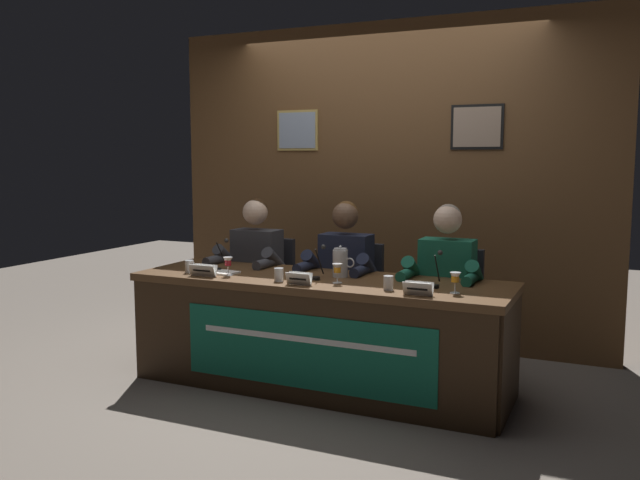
{
  "coord_description": "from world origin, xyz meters",
  "views": [
    {
      "loc": [
        1.8,
        -3.95,
        1.52
      ],
      "look_at": [
        0.0,
        0.0,
        0.99
      ],
      "focal_mm": 37.57,
      "sensor_mm": 36.0,
      "label": 1
    }
  ],
  "objects_px": {
    "nameplate_left": "(203,270)",
    "juice_glass_right": "(455,279)",
    "chair_center": "(352,306)",
    "water_cup_center": "(279,275)",
    "microphone_center": "(318,267)",
    "nameplate_center": "(299,279)",
    "nameplate_right": "(418,289)",
    "water_cup_right": "(388,284)",
    "conference_table": "(314,317)",
    "panelist_right": "(444,282)",
    "water_cup_left": "(189,267)",
    "microphone_right": "(436,275)",
    "document_stack_left": "(222,272)",
    "panelist_left": "(252,267)",
    "juice_glass_center": "(337,270)",
    "juice_glass_left": "(228,263)",
    "panelist_center": "(342,274)",
    "chair_left": "(265,298)",
    "water_pitcher_central": "(340,263)",
    "chair_right": "(450,316)",
    "microphone_left": "(220,260)"
  },
  "relations": [
    {
      "from": "chair_center",
      "to": "water_cup_right",
      "type": "relative_size",
      "value": 10.44
    },
    {
      "from": "water_cup_left",
      "to": "water_cup_center",
      "type": "relative_size",
      "value": 1.0
    },
    {
      "from": "panelist_left",
      "to": "juice_glass_center",
      "type": "distance_m",
      "value": 1.05
    },
    {
      "from": "panelist_center",
      "to": "nameplate_right",
      "type": "xyz_separation_m",
      "value": [
        0.75,
        -0.66,
        0.07
      ]
    },
    {
      "from": "nameplate_left",
      "to": "panelist_center",
      "type": "bearing_deg",
      "value": 41.41
    },
    {
      "from": "chair_center",
      "to": "water_pitcher_central",
      "type": "xyz_separation_m",
      "value": [
        0.11,
        -0.49,
        0.4
      ]
    },
    {
      "from": "microphone_left",
      "to": "juice_glass_right",
      "type": "relative_size",
      "value": 1.74
    },
    {
      "from": "chair_left",
      "to": "chair_right",
      "type": "distance_m",
      "value": 1.47
    },
    {
      "from": "water_pitcher_central",
      "to": "document_stack_left",
      "type": "xyz_separation_m",
      "value": [
        -0.79,
        -0.2,
        -0.09
      ]
    },
    {
      "from": "microphone_left",
      "to": "document_stack_left",
      "type": "distance_m",
      "value": 0.14
    },
    {
      "from": "microphone_center",
      "to": "juice_glass_right",
      "type": "xyz_separation_m",
      "value": [
        0.92,
        -0.1,
        0.01
      ]
    },
    {
      "from": "nameplate_left",
      "to": "juice_glass_center",
      "type": "distance_m",
      "value": 0.92
    },
    {
      "from": "panelist_right",
      "to": "microphone_right",
      "type": "xyz_separation_m",
      "value": [
        0.04,
        -0.36,
        0.11
      ]
    },
    {
      "from": "chair_center",
      "to": "water_cup_right",
      "type": "xyz_separation_m",
      "value": [
        0.54,
        -0.78,
        0.35
      ]
    },
    {
      "from": "panelist_right",
      "to": "water_cup_right",
      "type": "distance_m",
      "value": 0.61
    },
    {
      "from": "microphone_left",
      "to": "water_cup_right",
      "type": "bearing_deg",
      "value": -8.08
    },
    {
      "from": "conference_table",
      "to": "water_cup_left",
      "type": "xyz_separation_m",
      "value": [
        -0.9,
        -0.09,
        0.28
      ]
    },
    {
      "from": "juice_glass_center",
      "to": "chair_right",
      "type": "distance_m",
      "value": 0.98
    },
    {
      "from": "microphone_right",
      "to": "water_pitcher_central",
      "type": "distance_m",
      "value": 0.67
    },
    {
      "from": "juice_glass_right",
      "to": "water_cup_right",
      "type": "xyz_separation_m",
      "value": [
        -0.39,
        -0.06,
        -0.05
      ]
    },
    {
      "from": "nameplate_center",
      "to": "document_stack_left",
      "type": "distance_m",
      "value": 0.69
    },
    {
      "from": "microphone_right",
      "to": "document_stack_left",
      "type": "height_order",
      "value": "microphone_right"
    },
    {
      "from": "nameplate_center",
      "to": "document_stack_left",
      "type": "relative_size",
      "value": 0.71
    },
    {
      "from": "chair_left",
      "to": "panelist_center",
      "type": "relative_size",
      "value": 0.73
    },
    {
      "from": "juice_glass_center",
      "to": "microphone_center",
      "type": "bearing_deg",
      "value": 152.82
    },
    {
      "from": "chair_center",
      "to": "nameplate_right",
      "type": "relative_size",
      "value": 5.16
    },
    {
      "from": "water_cup_right",
      "to": "juice_glass_center",
      "type": "bearing_deg",
      "value": 168.53
    },
    {
      "from": "conference_table",
      "to": "microphone_center",
      "type": "xyz_separation_m",
      "value": [
        0.0,
        0.06,
        0.32
      ]
    },
    {
      "from": "microphone_center",
      "to": "water_cup_right",
      "type": "xyz_separation_m",
      "value": [
        0.54,
        -0.16,
        -0.04
      ]
    },
    {
      "from": "panelist_left",
      "to": "juice_glass_right",
      "type": "bearing_deg",
      "value": -17.17
    },
    {
      "from": "microphone_right",
      "to": "water_cup_right",
      "type": "bearing_deg",
      "value": -137.43
    },
    {
      "from": "chair_center",
      "to": "water_cup_center",
      "type": "relative_size",
      "value": 10.44
    },
    {
      "from": "panelist_left",
      "to": "microphone_left",
      "type": "height_order",
      "value": "panelist_left"
    },
    {
      "from": "conference_table",
      "to": "water_cup_center",
      "type": "distance_m",
      "value": 0.36
    },
    {
      "from": "nameplate_right",
      "to": "water_cup_right",
      "type": "height_order",
      "value": "water_cup_right"
    },
    {
      "from": "nameplate_left",
      "to": "panelist_center",
      "type": "height_order",
      "value": "panelist_center"
    },
    {
      "from": "conference_table",
      "to": "nameplate_right",
      "type": "distance_m",
      "value": 0.82
    },
    {
      "from": "panelist_left",
      "to": "water_cup_left",
      "type": "distance_m",
      "value": 0.59
    },
    {
      "from": "nameplate_right",
      "to": "panelist_right",
      "type": "bearing_deg",
      "value": 91.12
    },
    {
      "from": "nameplate_center",
      "to": "nameplate_right",
      "type": "distance_m",
      "value": 0.76
    },
    {
      "from": "chair_left",
      "to": "water_cup_left",
      "type": "relative_size",
      "value": 10.44
    },
    {
      "from": "chair_right",
      "to": "juice_glass_right",
      "type": "bearing_deg",
      "value": -74.95
    },
    {
      "from": "water_pitcher_central",
      "to": "document_stack_left",
      "type": "relative_size",
      "value": 0.92
    },
    {
      "from": "nameplate_left",
      "to": "juice_glass_right",
      "type": "height_order",
      "value": "juice_glass_right"
    },
    {
      "from": "panelist_right",
      "to": "water_cup_right",
      "type": "relative_size",
      "value": 14.29
    },
    {
      "from": "chair_left",
      "to": "water_cup_center",
      "type": "distance_m",
      "value": 1.03
    },
    {
      "from": "conference_table",
      "to": "chair_center",
      "type": "distance_m",
      "value": 0.68
    },
    {
      "from": "juice_glass_left",
      "to": "juice_glass_center",
      "type": "bearing_deg",
      "value": 3.43
    },
    {
      "from": "conference_table",
      "to": "water_cup_left",
      "type": "relative_size",
      "value": 29.51
    },
    {
      "from": "nameplate_center",
      "to": "panelist_right",
      "type": "relative_size",
      "value": 0.13
    }
  ]
}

